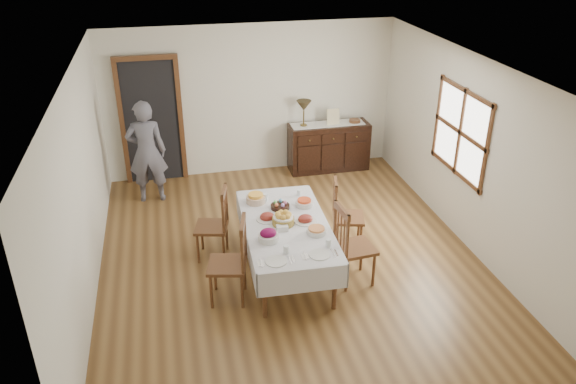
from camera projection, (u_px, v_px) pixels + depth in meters
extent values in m
plane|color=brown|center=(290.00, 257.00, 7.63)|extent=(6.00, 6.00, 0.00)
cube|color=white|center=(290.00, 68.00, 6.47)|extent=(5.00, 6.00, 0.02)
cube|color=silver|center=(251.00, 100.00, 9.67)|extent=(5.00, 0.02, 2.60)
cube|color=silver|center=(374.00, 324.00, 4.44)|extent=(5.00, 0.02, 2.60)
cube|color=silver|center=(82.00, 190.00, 6.56)|extent=(0.02, 6.00, 2.60)
cube|color=silver|center=(471.00, 154.00, 7.54)|extent=(0.02, 6.00, 2.60)
cube|color=white|center=(461.00, 132.00, 7.71)|extent=(0.02, 1.30, 1.10)
cube|color=#58341D|center=(460.00, 132.00, 7.71)|extent=(0.03, 1.46, 1.26)
cube|color=black|center=(152.00, 122.00, 9.41)|extent=(0.90, 0.06, 2.10)
cube|color=#58341D|center=(152.00, 122.00, 9.39)|extent=(1.04, 0.08, 2.18)
cube|color=silver|center=(286.00, 225.00, 7.05)|extent=(1.08, 2.05, 0.04)
cylinder|color=#58341D|center=(265.00, 294.00, 6.38)|extent=(0.06, 0.06, 0.65)
cylinder|color=#58341D|center=(335.00, 286.00, 6.52)|extent=(0.06, 0.06, 0.65)
cylinder|color=#58341D|center=(246.00, 220.00, 7.91)|extent=(0.06, 0.06, 0.65)
cylinder|color=#58341D|center=(303.00, 214.00, 8.05)|extent=(0.06, 0.06, 0.65)
cube|color=silver|center=(246.00, 238.00, 7.03)|extent=(0.09, 2.06, 0.31)
cube|color=silver|center=(326.00, 231.00, 7.20)|extent=(0.09, 2.06, 0.31)
cube|color=silver|center=(303.00, 281.00, 6.22)|extent=(1.05, 0.06, 0.31)
cube|color=silver|center=(273.00, 198.00, 8.01)|extent=(1.05, 0.06, 0.31)
cube|color=#58341D|center=(227.00, 265.00, 6.62)|extent=(0.54, 0.54, 0.04)
cylinder|color=#58341D|center=(215.00, 274.00, 6.90)|extent=(0.04, 0.04, 0.46)
cylinder|color=#58341D|center=(211.00, 292.00, 6.57)|extent=(0.04, 0.04, 0.46)
cylinder|color=#58341D|center=(245.00, 274.00, 6.89)|extent=(0.04, 0.04, 0.46)
cylinder|color=#58341D|center=(242.00, 292.00, 6.57)|extent=(0.04, 0.04, 0.46)
cylinder|color=#58341D|center=(245.00, 235.00, 6.66)|extent=(0.04, 0.04, 0.60)
cylinder|color=#58341D|center=(242.00, 253.00, 6.31)|extent=(0.04, 0.04, 0.60)
cube|color=#58341D|center=(243.00, 224.00, 6.37)|extent=(0.14, 0.43, 0.09)
cylinder|color=#58341D|center=(244.00, 241.00, 6.58)|extent=(0.02, 0.02, 0.49)
cylinder|color=#58341D|center=(244.00, 245.00, 6.49)|extent=(0.02, 0.02, 0.49)
cylinder|color=#58341D|center=(243.00, 250.00, 6.41)|extent=(0.02, 0.02, 0.49)
cube|color=#58341D|center=(212.00, 227.00, 7.47)|extent=(0.51, 0.51, 0.04)
cylinder|color=#58341D|center=(202.00, 235.00, 7.73)|extent=(0.04, 0.04, 0.43)
cylinder|color=#58341D|center=(198.00, 249.00, 7.43)|extent=(0.04, 0.04, 0.43)
cylinder|color=#58341D|center=(227.00, 236.00, 7.73)|extent=(0.04, 0.04, 0.43)
cylinder|color=#58341D|center=(224.00, 249.00, 7.42)|extent=(0.04, 0.04, 0.43)
cylinder|color=#58341D|center=(226.00, 202.00, 7.50)|extent=(0.04, 0.04, 0.56)
cylinder|color=#58341D|center=(223.00, 215.00, 7.18)|extent=(0.04, 0.04, 0.56)
cube|color=#58341D|center=(224.00, 192.00, 7.23)|extent=(0.13, 0.40, 0.08)
cylinder|color=#58341D|center=(226.00, 207.00, 7.43)|extent=(0.02, 0.02, 0.46)
cylinder|color=#58341D|center=(225.00, 210.00, 7.35)|extent=(0.02, 0.02, 0.46)
cylinder|color=#58341D|center=(224.00, 213.00, 7.27)|extent=(0.02, 0.02, 0.46)
cube|color=#58341D|center=(355.00, 248.00, 6.96)|extent=(0.49, 0.49, 0.04)
cylinder|color=#58341D|center=(374.00, 270.00, 6.96)|extent=(0.04, 0.04, 0.46)
cylinder|color=#58341D|center=(361.00, 255.00, 7.27)|extent=(0.04, 0.04, 0.46)
cylinder|color=#58341D|center=(347.00, 275.00, 6.86)|extent=(0.04, 0.04, 0.46)
cylinder|color=#58341D|center=(335.00, 260.00, 7.17)|extent=(0.04, 0.04, 0.46)
cylinder|color=#58341D|center=(347.00, 238.00, 6.60)|extent=(0.04, 0.04, 0.60)
cylinder|color=#58341D|center=(335.00, 222.00, 6.93)|extent=(0.04, 0.04, 0.60)
cube|color=#58341D|center=(342.00, 211.00, 6.65)|extent=(0.08, 0.43, 0.09)
cylinder|color=#58341D|center=(344.00, 235.00, 6.69)|extent=(0.02, 0.02, 0.49)
cylinder|color=#58341D|center=(341.00, 231.00, 6.77)|extent=(0.02, 0.02, 0.49)
cylinder|color=#58341D|center=(338.00, 227.00, 6.86)|extent=(0.02, 0.02, 0.49)
cube|color=#58341D|center=(348.00, 218.00, 7.70)|extent=(0.51, 0.51, 0.04)
cylinder|color=#58341D|center=(361.00, 239.00, 7.65)|extent=(0.04, 0.04, 0.43)
cylinder|color=#58341D|center=(359.00, 226.00, 7.96)|extent=(0.04, 0.04, 0.43)
cylinder|color=#58341D|center=(336.00, 239.00, 7.66)|extent=(0.04, 0.04, 0.43)
cylinder|color=#58341D|center=(335.00, 226.00, 7.97)|extent=(0.04, 0.04, 0.43)
cylinder|color=#58341D|center=(336.00, 206.00, 7.42)|extent=(0.04, 0.04, 0.56)
cylinder|color=#58341D|center=(334.00, 193.00, 7.74)|extent=(0.04, 0.04, 0.56)
cube|color=#58341D|center=(336.00, 183.00, 7.47)|extent=(0.14, 0.40, 0.08)
cylinder|color=#58341D|center=(335.00, 204.00, 7.51)|extent=(0.02, 0.02, 0.46)
cylinder|color=#58341D|center=(335.00, 201.00, 7.59)|extent=(0.02, 0.02, 0.46)
cylinder|color=#58341D|center=(335.00, 198.00, 7.67)|extent=(0.02, 0.02, 0.46)
cube|color=black|center=(329.00, 147.00, 10.08)|extent=(1.42, 0.47, 0.85)
cube|color=black|center=(309.00, 140.00, 9.66)|extent=(0.40, 0.02, 0.17)
sphere|color=brown|center=(310.00, 141.00, 9.64)|extent=(0.03, 0.03, 0.03)
cube|color=black|center=(333.00, 138.00, 9.75)|extent=(0.40, 0.02, 0.17)
sphere|color=brown|center=(333.00, 139.00, 9.73)|extent=(0.03, 0.03, 0.03)
cube|color=black|center=(356.00, 136.00, 9.83)|extent=(0.40, 0.02, 0.17)
sphere|color=brown|center=(357.00, 137.00, 9.81)|extent=(0.03, 0.03, 0.03)
imported|color=#5A5966|center=(146.00, 149.00, 8.78)|extent=(0.57, 0.37, 1.78)
cylinder|color=olive|center=(283.00, 221.00, 7.01)|extent=(0.28, 0.28, 0.09)
cylinder|color=white|center=(283.00, 217.00, 6.99)|extent=(0.25, 0.25, 0.02)
sphere|color=gold|center=(289.00, 214.00, 6.99)|extent=(0.08, 0.08, 0.08)
sphere|color=gold|center=(286.00, 212.00, 7.03)|extent=(0.08, 0.08, 0.08)
sphere|color=gold|center=(281.00, 212.00, 7.03)|extent=(0.08, 0.08, 0.08)
sphere|color=gold|center=(278.00, 214.00, 6.99)|extent=(0.08, 0.08, 0.08)
sphere|color=gold|center=(279.00, 217.00, 6.94)|extent=(0.08, 0.08, 0.08)
sphere|color=gold|center=(283.00, 218.00, 6.91)|extent=(0.08, 0.08, 0.08)
sphere|color=gold|center=(288.00, 217.00, 6.93)|extent=(0.08, 0.08, 0.08)
cylinder|color=black|center=(280.00, 207.00, 7.40)|extent=(0.25, 0.25, 0.05)
ellipsoid|color=pink|center=(285.00, 203.00, 7.39)|extent=(0.05, 0.05, 0.06)
ellipsoid|color=#61B3E9|center=(281.00, 201.00, 7.44)|extent=(0.05, 0.05, 0.06)
ellipsoid|color=#7DEB79|center=(275.00, 202.00, 7.40)|extent=(0.05, 0.05, 0.06)
ellipsoid|color=#FF8E5A|center=(276.00, 205.00, 7.33)|extent=(0.05, 0.05, 0.06)
ellipsoid|color=#BA91EE|center=(283.00, 205.00, 7.32)|extent=(0.05, 0.05, 0.06)
cylinder|color=silver|center=(267.00, 219.00, 7.14)|extent=(0.28, 0.28, 0.01)
ellipsoid|color=maroon|center=(267.00, 217.00, 7.13)|extent=(0.19, 0.16, 0.11)
cylinder|color=silver|center=(305.00, 221.00, 7.09)|extent=(0.28, 0.28, 0.02)
ellipsoid|color=maroon|center=(305.00, 219.00, 7.07)|extent=(0.19, 0.16, 0.11)
cylinder|color=silver|center=(268.00, 237.00, 6.67)|extent=(0.25, 0.25, 0.08)
ellipsoid|color=#620839|center=(268.00, 233.00, 6.64)|extent=(0.20, 0.17, 0.11)
cylinder|color=silver|center=(304.00, 204.00, 7.46)|extent=(0.23, 0.23, 0.06)
cylinder|color=#F34D20|center=(304.00, 200.00, 7.44)|extent=(0.18, 0.18, 0.03)
cylinder|color=#C7A78C|center=(256.00, 199.00, 7.54)|extent=(0.26, 0.26, 0.09)
cylinder|color=#F8AE38|center=(256.00, 195.00, 7.51)|extent=(0.20, 0.20, 0.04)
cylinder|color=silver|center=(316.00, 231.00, 6.82)|extent=(0.24, 0.24, 0.05)
cylinder|color=#DE8548|center=(316.00, 229.00, 6.80)|extent=(0.20, 0.20, 0.02)
cube|color=silver|center=(282.00, 228.00, 6.88)|extent=(0.14, 0.09, 0.07)
cylinder|color=silver|center=(276.00, 261.00, 6.28)|extent=(0.25, 0.25, 0.01)
cube|color=white|center=(261.00, 263.00, 6.24)|extent=(0.08, 0.12, 0.01)
cube|color=silver|center=(261.00, 263.00, 6.24)|extent=(0.02, 0.16, 0.01)
cube|color=silver|center=(290.00, 260.00, 6.31)|extent=(0.02, 0.18, 0.01)
cube|color=silver|center=(293.00, 259.00, 6.32)|extent=(0.02, 0.14, 0.01)
cylinder|color=white|center=(286.00, 249.00, 6.42)|extent=(0.07, 0.07, 0.10)
cylinder|color=silver|center=(319.00, 254.00, 6.40)|extent=(0.25, 0.25, 0.01)
cube|color=white|center=(305.00, 256.00, 6.37)|extent=(0.08, 0.12, 0.01)
cube|color=silver|center=(305.00, 256.00, 6.37)|extent=(0.02, 0.16, 0.01)
cube|color=silver|center=(333.00, 253.00, 6.43)|extent=(0.02, 0.18, 0.01)
cube|color=silver|center=(336.00, 253.00, 6.44)|extent=(0.02, 0.14, 0.01)
cylinder|color=white|center=(328.00, 243.00, 6.54)|extent=(0.07, 0.07, 0.10)
cylinder|color=white|center=(265.00, 197.00, 7.58)|extent=(0.07, 0.07, 0.10)
cylinder|color=white|center=(299.00, 193.00, 7.71)|extent=(0.06, 0.06, 0.09)
cube|color=white|center=(328.00, 124.00, 9.89)|extent=(1.30, 0.35, 0.01)
cylinder|color=brown|center=(304.00, 125.00, 9.80)|extent=(0.12, 0.12, 0.03)
cylinder|color=brown|center=(304.00, 118.00, 9.74)|extent=(0.02, 0.02, 0.25)
cone|color=#3F351E|center=(304.00, 106.00, 9.64)|extent=(0.26, 0.26, 0.18)
cube|color=beige|center=(333.00, 117.00, 9.81)|extent=(0.22, 0.08, 0.28)
cylinder|color=#58341D|center=(355.00, 121.00, 9.95)|extent=(0.20, 0.20, 0.06)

